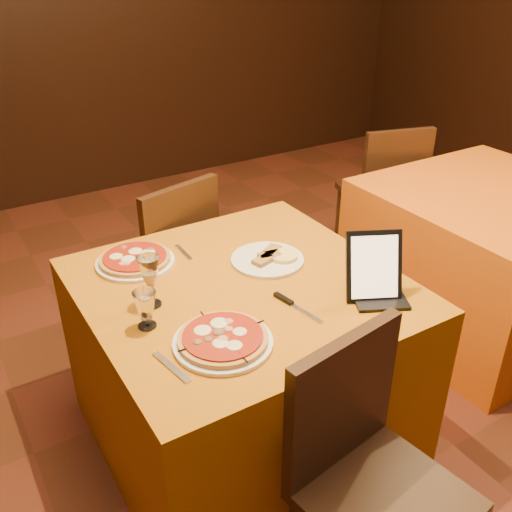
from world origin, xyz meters
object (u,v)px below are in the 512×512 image
wine_glass (150,281)px  water_glass (146,310)px  pizza_near (223,340)px  tablet (374,266)px  chair_main_near (386,499)px  chair_main_far (160,262)px  main_table (243,365)px  pizza_far (135,260)px  chair_side_far (379,192)px  side_table (485,258)px

wine_glass → water_glass: wine_glass is taller
pizza_near → tablet: 0.59m
chair_main_near → chair_main_far: (-0.00, 1.60, 0.00)m
water_glass → tablet: size_ratio=0.53×
main_table → tablet: (0.35, -0.31, 0.49)m
water_glass → pizza_far: bearing=74.1°
chair_main_far → pizza_far: (-0.27, -0.46, 0.31)m
water_glass → tablet: tablet is taller
chair_side_far → pizza_far: (-1.80, -0.57, 0.31)m
side_table → chair_side_far: chair_side_far is taller
main_table → side_table: size_ratio=1.00×
wine_glass → pizza_near: bearing=-72.4°
chair_side_far → pizza_near: (-1.76, -1.19, 0.31)m
wine_glass → pizza_far: bearing=79.7°
water_glass → chair_main_near: bearing=-62.0°
pizza_near → chair_side_far: bearing=34.0°
main_table → pizza_far: 0.59m
chair_main_far → water_glass: size_ratio=7.00×
side_table → tablet: tablet is taller
chair_main_near → pizza_near: chair_main_near is taller
tablet → chair_main_far: bearing=133.8°
chair_main_near → pizza_far: chair_main_near is taller
wine_glass → tablet: tablet is taller
chair_side_far → water_glass: 2.18m
main_table → chair_main_near: 0.81m
chair_main_near → wine_glass: size_ratio=4.79×
main_table → chair_main_near: bearing=-90.0°
water_glass → chair_side_far: bearing=27.0°
chair_main_near → chair_side_far: bearing=39.6°
side_table → tablet: bearing=-162.1°
chair_side_far → pizza_near: 2.14m
main_table → water_glass: (-0.39, -0.07, 0.44)m
water_glass → main_table: bearing=9.8°
chair_side_far → chair_main_near: bearing=64.6°
chair_main_far → chair_side_far: same height
pizza_near → wine_glass: size_ratio=1.64×
main_table → side_table: (1.53, 0.08, 0.00)m
chair_side_far → tablet: size_ratio=3.73×
side_table → chair_main_near: bearing=-150.1°
side_table → wine_glass: wine_glass is taller
chair_main_near → pizza_far: size_ratio=3.02×
pizza_near → water_glass: 0.27m
main_table → water_glass: 0.59m
chair_side_far → side_table: bearing=106.4°
pizza_far → wine_glass: 0.32m
pizza_far → water_glass: 0.43m
tablet → chair_main_near: bearing=-98.5°
main_table → chair_main_far: chair_main_far is taller
pizza_far → chair_main_near: bearing=-76.5°
chair_main_near → wine_glass: (-0.33, 0.84, 0.39)m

